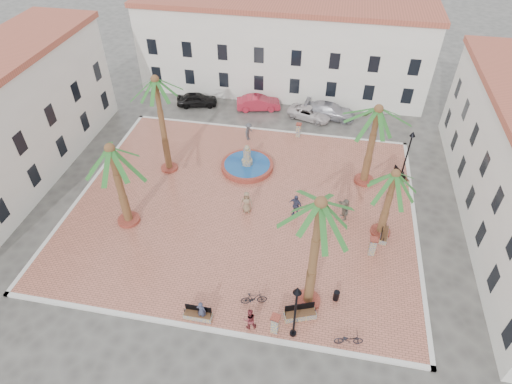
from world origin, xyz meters
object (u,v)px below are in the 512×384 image
(pedestrian_fountain_b, at_px, (296,205))
(bench_se, at_px, (300,314))
(palm_sw, at_px, (112,159))
(cyclist_b, at_px, (250,319))
(bench_ne, at_px, (401,177))
(bicycle_a, at_px, (349,339))
(palm_ne, at_px, (377,119))
(bollard_e, at_px, (373,246))
(pedestrian_fountain_a, at_px, (247,202))
(bollard_n, at_px, (298,130))
(car_black, at_px, (197,99))
(palm_nw, at_px, (156,89))
(cyclist_a, at_px, (201,311))
(fountain, at_px, (247,165))
(car_red, at_px, (258,103))
(bollard_se, at_px, (275,324))
(lamppost_e, at_px, (409,146))
(bench_s, at_px, (198,315))
(palm_e, at_px, (393,182))
(bench_e, at_px, (384,234))
(car_silver, at_px, (330,111))
(car_white, at_px, (310,113))
(palm_s, at_px, (319,215))
(litter_bin, at_px, (336,296))
(lamppost_s, at_px, (296,304))
(pedestrian_east, at_px, (345,209))
(pedestrian_north, at_px, (249,131))
(bicycle_b, at_px, (254,298))

(pedestrian_fountain_b, bearing_deg, bench_se, -55.14)
(palm_sw, relative_size, cyclist_b, 4.30)
(palm_sw, distance_m, bench_se, 15.66)
(bench_ne, bearing_deg, bicycle_a, 141.13)
(pedestrian_fountain_b, bearing_deg, palm_ne, 70.83)
(bollard_e, xyz_separation_m, pedestrian_fountain_a, (-9.30, 2.58, 0.16))
(bollard_n, distance_m, car_black, 11.92)
(palm_nw, height_order, cyclist_a, palm_nw)
(fountain, relative_size, car_red, 0.99)
(cyclist_b, relative_size, car_red, 0.36)
(bench_se, distance_m, bicycle_a, 3.14)
(palm_nw, bearing_deg, bollard_se, -50.34)
(palm_ne, xyz_separation_m, lamppost_e, (3.19, 1.61, -3.10))
(palm_ne, xyz_separation_m, bench_s, (-9.76, -15.09, -5.71))
(palm_e, height_order, bench_s, palm_e)
(bench_e, relative_size, bollard_n, 1.26)
(bollard_e, bearing_deg, bench_se, -125.68)
(palm_sw, relative_size, bollard_e, 4.71)
(car_silver, distance_m, car_white, 2.08)
(palm_s, height_order, pedestrian_fountain_b, palm_s)
(cyclist_a, xyz_separation_m, car_black, (-7.83, 24.90, -0.23))
(bench_s, distance_m, bench_se, 6.11)
(car_silver, bearing_deg, palm_e, -155.42)
(bench_se, relative_size, car_red, 0.45)
(car_white, bearing_deg, car_black, 104.60)
(palm_e, relative_size, bench_e, 3.35)
(litter_bin, bearing_deg, bench_se, -140.49)
(bench_s, distance_m, bench_e, 14.28)
(palm_s, distance_m, lamppost_s, 5.08)
(palm_s, height_order, bollard_se, palm_s)
(palm_ne, distance_m, car_white, 12.17)
(bench_s, distance_m, bench_ne, 20.41)
(car_silver, bearing_deg, pedestrian_east, -164.25)
(bench_ne, relative_size, pedestrian_north, 1.08)
(cyclist_b, relative_size, bicycle_b, 0.98)
(lamppost_e, bearing_deg, bench_ne, -102.83)
(palm_ne, bearing_deg, bollard_e, -86.42)
(lamppost_s, relative_size, lamppost_e, 1.05)
(bicycle_b, bearing_deg, palm_ne, -42.44)
(palm_nw, height_order, pedestrian_fountain_a, palm_nw)
(palm_sw, relative_size, bicycle_b, 4.20)
(bench_e, height_order, litter_bin, bench_e)
(palm_ne, relative_size, car_black, 1.71)
(fountain, bearing_deg, cyclist_b, -77.68)
(cyclist_b, height_order, bicycle_b, cyclist_b)
(palm_s, xyz_separation_m, bench_s, (-6.36, -2.40, -7.17))
(pedestrian_fountain_a, distance_m, car_white, 15.18)
(pedestrian_fountain_a, height_order, pedestrian_fountain_b, pedestrian_fountain_b)
(bollard_n, xyz_separation_m, cyclist_b, (-0.46, -20.80, 0.10))
(litter_bin, distance_m, pedestrian_fountain_a, 9.85)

